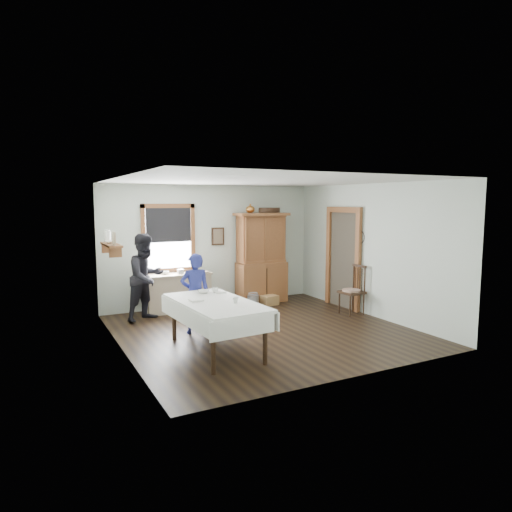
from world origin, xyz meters
The scene contains 20 objects.
room centered at (0.00, 0.00, 1.35)m, with size 5.01×5.01×2.70m.
window centered at (-1.00, 2.46, 1.63)m, with size 1.18×0.07×1.48m.
doorway centered at (2.46, 0.85, 1.16)m, with size 0.09×1.14×2.22m.
wall_shelf centered at (-2.37, 1.54, 1.57)m, with size 0.24×1.00×0.44m.
framed_picture centered at (0.15, 2.46, 1.55)m, with size 0.30×0.04×0.40m, color #361F12.
rug_beater centered at (2.45, 0.30, 1.72)m, with size 0.27×0.27×0.01m, color black.
work_counter centered at (-0.91, 2.19, 0.41)m, with size 1.42×0.54×0.81m, color tan.
china_hutch centered at (1.11, 2.16, 1.04)m, with size 1.22×0.58×2.08m, color brown.
dining_table centered at (-1.21, -0.67, 0.40)m, with size 1.05×2.00×0.80m, color white.
spindle_chair centered at (2.21, 0.23, 0.52)m, with size 0.48×0.48×1.04m, color #361F12.
pail centered at (0.68, 1.75, 0.14)m, with size 0.25×0.25×0.27m, color #A0A2A8.
wicker_basket centered at (1.11, 1.77, 0.11)m, with size 0.37×0.26×0.22m, color #9D7347.
woman_blue centered at (-1.14, 0.45, 0.66)m, with size 0.48×0.32×1.33m, color navy.
figure_dark centered at (-1.68, 1.76, 0.80)m, with size 0.77×0.60×1.59m, color black.
table_cup_a centered at (-0.95, -0.03, 0.84)m, with size 0.11×0.11×0.09m, color white.
table_cup_b centered at (-0.98, -0.91, 0.84)m, with size 0.09×0.09×0.09m, color white.
table_bowl centered at (-1.15, 0.01, 0.83)m, with size 0.22×0.22×0.06m, color white.
counter_book centered at (-0.45, 2.07, 0.82)m, with size 0.16×0.22×0.02m, color brown.
counter_bowl centered at (-1.18, 2.22, 0.84)m, with size 0.20×0.20×0.06m, color white.
shelf_bowl centered at (-2.37, 1.55, 1.60)m, with size 0.22×0.22×0.05m, color white.
Camera 1 is at (-3.84, -7.10, 2.34)m, focal length 32.00 mm.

